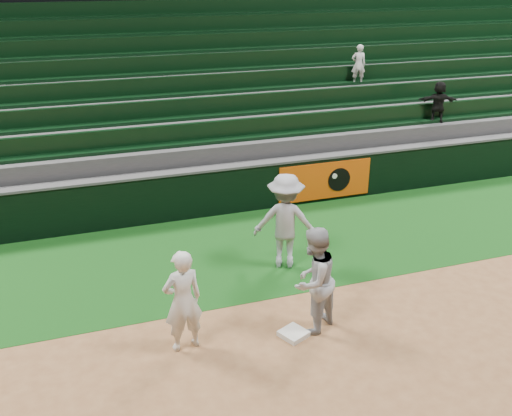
{
  "coord_description": "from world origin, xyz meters",
  "views": [
    {
      "loc": [
        -3.28,
        -7.81,
        5.85
      ],
      "look_at": [
        0.15,
        2.3,
        1.3
      ],
      "focal_mm": 40.0,
      "sensor_mm": 36.0,
      "label": 1
    }
  ],
  "objects_px": {
    "base_coach": "(285,221)",
    "baserunner": "(313,281)",
    "first_base": "(294,334)",
    "first_baseman": "(183,301)"
  },
  "relations": [
    {
      "from": "first_base",
      "to": "baserunner",
      "type": "xyz_separation_m",
      "value": [
        0.38,
        0.11,
        0.91
      ]
    },
    {
      "from": "base_coach",
      "to": "first_base",
      "type": "bearing_deg",
      "value": 95.71
    },
    {
      "from": "base_coach",
      "to": "baserunner",
      "type": "bearing_deg",
      "value": 103.86
    },
    {
      "from": "first_base",
      "to": "baserunner",
      "type": "distance_m",
      "value": 0.99
    },
    {
      "from": "first_base",
      "to": "first_baseman",
      "type": "height_order",
      "value": "first_baseman"
    },
    {
      "from": "baserunner",
      "to": "base_coach",
      "type": "bearing_deg",
      "value": -132.05
    },
    {
      "from": "first_baseman",
      "to": "baserunner",
      "type": "height_order",
      "value": "baserunner"
    },
    {
      "from": "baserunner",
      "to": "base_coach",
      "type": "relative_size",
      "value": 0.94
    },
    {
      "from": "first_base",
      "to": "first_baseman",
      "type": "bearing_deg",
      "value": 170.86
    },
    {
      "from": "first_base",
      "to": "baserunner",
      "type": "height_order",
      "value": "baserunner"
    }
  ]
}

